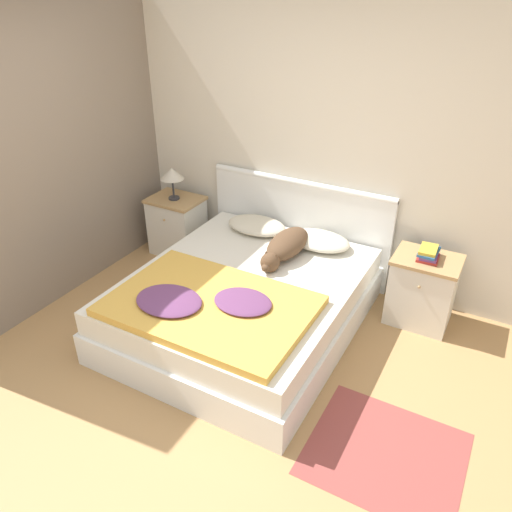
{
  "coord_description": "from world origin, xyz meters",
  "views": [
    {
      "loc": [
        1.65,
        -1.88,
        2.59
      ],
      "look_at": [
        -0.06,
        1.22,
        0.57
      ],
      "focal_mm": 35.0,
      "sensor_mm": 36.0,
      "label": 1
    }
  ],
  "objects": [
    {
      "name": "book_stack",
      "position": [
        1.19,
        1.79,
        0.65
      ],
      "size": [
        0.18,
        0.23,
        0.09
      ],
      "color": "#AD2D28",
      "rests_on": "nightstand_right"
    },
    {
      "name": "rug",
      "position": [
        1.35,
        0.32,
        0.0
      ],
      "size": [
        0.92,
        0.83,
        0.0
      ],
      "color": "#93423D",
      "rests_on": "ground_plane"
    },
    {
      "name": "wall_side_left",
      "position": [
        -1.77,
        1.05,
        1.27
      ],
      "size": [
        0.06,
        3.1,
        2.55
      ],
      "color": "gray",
      "rests_on": "ground_plane"
    },
    {
      "name": "pillow_left",
      "position": [
        -0.37,
        1.8,
        0.53
      ],
      "size": [
        0.57,
        0.38,
        0.11
      ],
      "color": "beige",
      "rests_on": "bed"
    },
    {
      "name": "table_lamp",
      "position": [
        -1.31,
        1.78,
        0.86
      ],
      "size": [
        0.24,
        0.24,
        0.33
      ],
      "color": "#2D2D33",
      "rests_on": "nightstand_left"
    },
    {
      "name": "ground_plane",
      "position": [
        0.0,
        0.0,
        0.0
      ],
      "size": [
        16.0,
        16.0,
        0.0
      ],
      "primitive_type": "plane",
      "color": "tan"
    },
    {
      "name": "headboard",
      "position": [
        -0.06,
        2.06,
        0.5
      ],
      "size": [
        1.8,
        0.06,
        0.95
      ],
      "color": "white",
      "rests_on": "ground_plane"
    },
    {
      "name": "wall_back",
      "position": [
        0.0,
        2.13,
        1.27
      ],
      "size": [
        9.0,
        0.06,
        2.55
      ],
      "color": "beige",
      "rests_on": "ground_plane"
    },
    {
      "name": "dog",
      "position": [
        0.07,
        1.51,
        0.56
      ],
      "size": [
        0.28,
        0.82,
        0.19
      ],
      "color": "brown",
      "rests_on": "bed"
    },
    {
      "name": "quilt",
      "position": [
        -0.07,
        0.53,
        0.51
      ],
      "size": [
        1.44,
        0.98,
        0.11
      ],
      "color": "gold",
      "rests_on": "bed"
    },
    {
      "name": "nightstand_right",
      "position": [
        1.19,
        1.8,
        0.3
      ],
      "size": [
        0.52,
        0.42,
        0.61
      ],
      "color": "silver",
      "rests_on": "ground_plane"
    },
    {
      "name": "nightstand_left",
      "position": [
        -1.31,
        1.8,
        0.3
      ],
      "size": [
        0.52,
        0.42,
        0.61
      ],
      "color": "silver",
      "rests_on": "ground_plane"
    },
    {
      "name": "pillow_right",
      "position": [
        0.25,
        1.8,
        0.53
      ],
      "size": [
        0.57,
        0.38,
        0.11
      ],
      "color": "beige",
      "rests_on": "bed"
    },
    {
      "name": "bed",
      "position": [
        -0.06,
        1.01,
        0.23
      ],
      "size": [
        1.72,
        2.04,
        0.47
      ],
      "color": "white",
      "rests_on": "ground_plane"
    }
  ]
}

